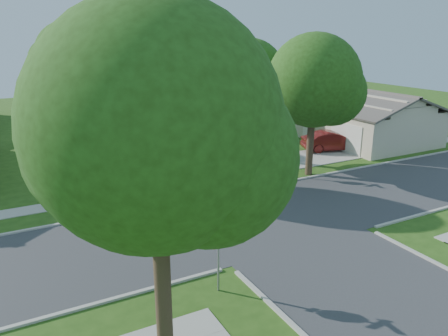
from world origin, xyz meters
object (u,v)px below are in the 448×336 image
house_ne_near (349,119)px  house_ne_far (243,94)px  car_curb_west (74,96)px  tree_e_mid (181,59)px  car_driveway (332,141)px  tree_e_far (137,56)px  tree_e_near (250,78)px  tree_ne_corner (314,85)px  tree_w_mid (72,60)px  tree_w_near (109,78)px  stop_sign_sw (218,237)px  tree_w_far (52,63)px  tree_sw_corner (158,137)px  car_curb_east (115,107)px  stop_sign_ne (284,144)px

house_ne_near → house_ne_far: (0.00, 18.00, 0.00)m
car_curb_west → tree_e_mid: bearing=104.6°
car_driveway → car_curb_west: 37.68m
house_ne_near → car_driveway: house_ne_near is taller
tree_e_far → tree_e_near: bearing=-90.0°
house_ne_near → tree_ne_corner: bearing=-144.8°
tree_w_mid → tree_e_mid: bearing=-0.0°
car_curb_west → house_ne_near: bearing=117.6°
tree_w_near → tree_w_mid: bearing=90.0°
tree_e_mid → tree_e_far: tree_e_mid is taller
stop_sign_sw → tree_w_mid: 26.09m
tree_w_mid → car_curb_west: (3.44, 22.43, -5.91)m
tree_e_near → house_ne_far: tree_e_near is taller
tree_w_far → car_curb_west: tree_w_far is taller
tree_sw_corner → car_driveway: 24.75m
tree_e_mid → car_curb_east: 12.86m
car_curb_east → stop_sign_sw: bearing=-104.7°
house_ne_near → car_curb_west: bearing=117.9°
tree_w_far → tree_e_far: bearing=0.0°
stop_sign_ne → house_ne_far: 26.80m
stop_sign_ne → car_curb_east: stop_sign_ne is taller
tree_ne_corner → house_ne_near: tree_ne_corner is taller
car_curb_west → tree_e_near: bearing=99.5°
car_driveway → tree_e_near: bearing=99.4°
tree_e_far → house_ne_near: bearing=-64.0°
tree_w_far → tree_w_mid: bearing=-90.0°
tree_e_mid → car_curb_west: tree_e_mid is taller
car_curb_east → car_curb_west: 11.65m
stop_sign_ne → tree_w_near: (-9.34, 4.31, 4.08)m
stop_sign_ne → tree_sw_corner: 17.38m
tree_ne_corner → tree_sw_corner: bearing=-140.9°
tree_e_mid → stop_sign_sw: bearing=-110.2°
house_ne_far → stop_sign_sw: bearing=-121.6°
stop_sign_ne → tree_e_mid: tree_e_mid is taller
tree_w_far → house_ne_far: (20.64, -5.01, -3.99)m
tree_e_mid → tree_w_mid: tree_w_mid is taller
tree_w_mid → tree_w_far: tree_w_mid is taller
tree_sw_corner → stop_sign_ne: bearing=43.9°
tree_w_mid → car_curb_west: 23.45m
stop_sign_ne → tree_w_mid: bearing=119.8°
tree_ne_corner → car_driveway: 8.00m
tree_e_far → house_ne_far: size_ratio=0.64×
tree_sw_corner → car_curb_east: tree_sw_corner is taller
tree_e_far → tree_w_near: size_ratio=0.97×
tree_sw_corner → car_curb_east: size_ratio=2.41×
tree_e_mid → car_driveway: (6.74, -13.04, -5.51)m
tree_e_far → car_curb_east: 6.68m
tree_e_mid → tree_w_far: (-9.41, 13.00, -0.75)m
house_ne_near → car_curb_east: house_ne_near is taller
tree_sw_corner → stop_sign_sw: bearing=40.0°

